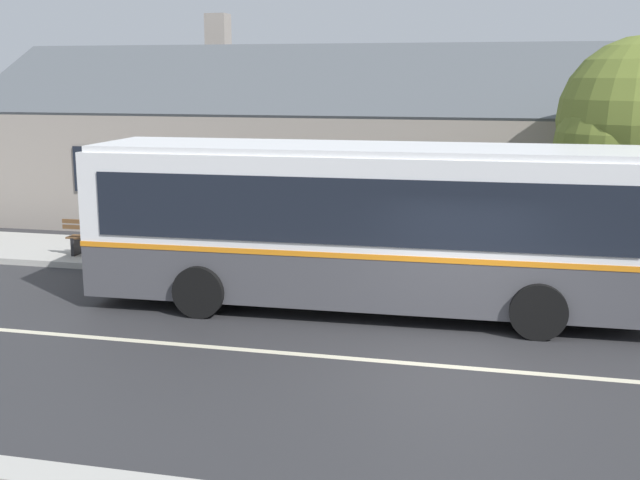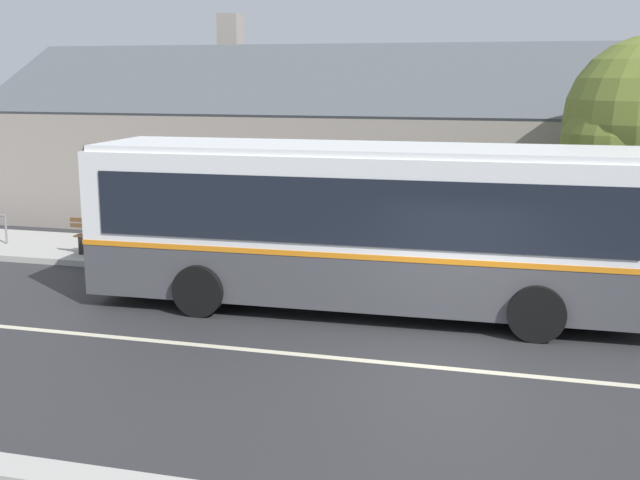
% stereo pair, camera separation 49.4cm
% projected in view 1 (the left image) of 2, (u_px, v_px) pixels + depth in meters
% --- Properties ---
extents(ground_plane, '(300.00, 300.00, 0.00)m').
position_uv_depth(ground_plane, '(456.00, 367.00, 12.63)').
color(ground_plane, '#2D2D30').
extents(sidewalk_far, '(60.00, 3.00, 0.15)m').
position_uv_depth(sidewalk_far, '(475.00, 273.00, 18.33)').
color(sidewalk_far, '#ADAAA3').
rests_on(sidewalk_far, ground).
extents(lane_divider_stripe, '(60.00, 0.16, 0.01)m').
position_uv_depth(lane_divider_stripe, '(456.00, 367.00, 12.63)').
color(lane_divider_stripe, beige).
rests_on(lane_divider_stripe, ground).
extents(community_building, '(27.60, 8.69, 6.51)m').
position_uv_depth(community_building, '(436.00, 163.00, 25.00)').
color(community_building, gray).
rests_on(community_building, ground).
extents(transit_bus, '(10.77, 2.96, 3.21)m').
position_uv_depth(transit_bus, '(364.00, 222.00, 15.51)').
color(transit_bus, '#47474C').
rests_on(transit_bus, ground).
extents(bench_by_building, '(1.83, 0.51, 0.94)m').
position_uv_depth(bench_by_building, '(102.00, 240.00, 19.55)').
color(bench_by_building, brown).
rests_on(bench_by_building, sidewalk_far).
extents(street_tree_primary, '(3.80, 3.75, 5.39)m').
position_uv_depth(street_tree_primary, '(636.00, 128.00, 17.69)').
color(street_tree_primary, '#4C3828').
rests_on(street_tree_primary, ground).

